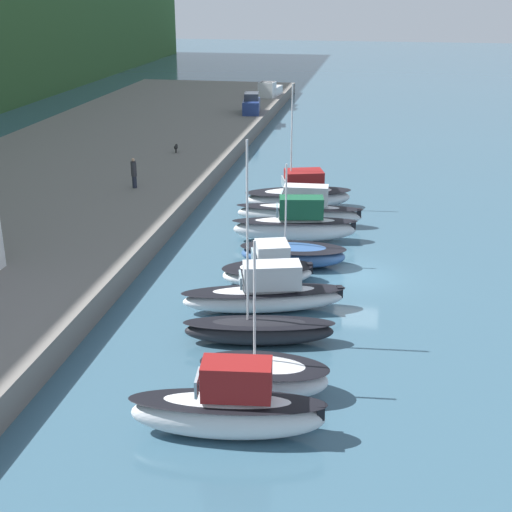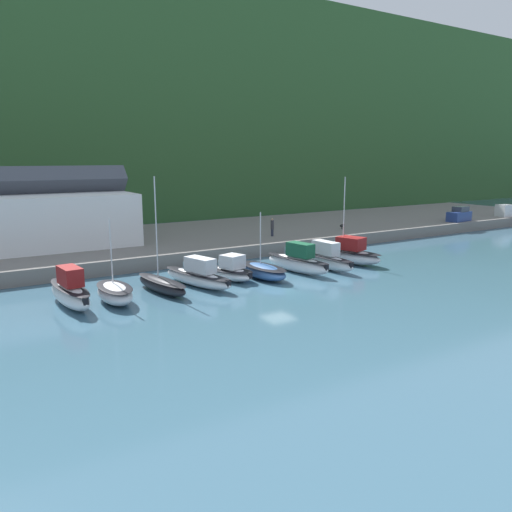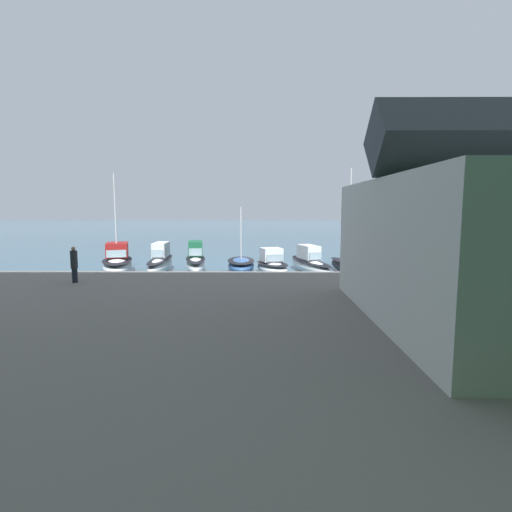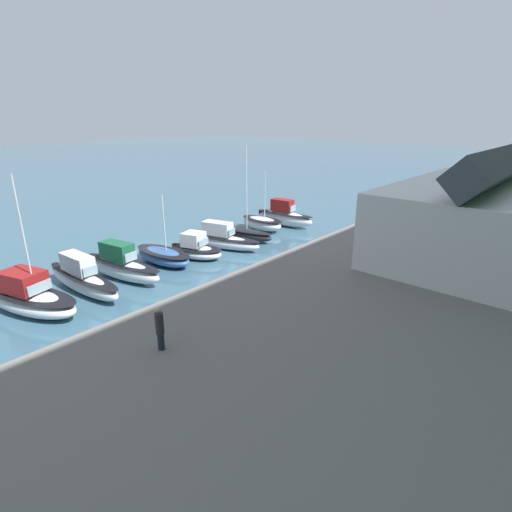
% 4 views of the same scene
% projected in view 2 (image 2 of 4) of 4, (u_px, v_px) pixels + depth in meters
% --- Properties ---
extents(ground_plane, '(320.00, 320.00, 0.00)m').
position_uv_depth(ground_plane, '(279.00, 289.00, 41.10)').
color(ground_plane, '#385B70').
extents(hillside_backdrop, '(240.00, 70.66, 39.18)m').
position_uv_depth(hillside_backdrop, '(63.00, 114.00, 104.17)').
color(hillside_backdrop, '#335B2D').
rests_on(hillside_backdrop, ground_plane).
extents(quay_promenade, '(133.50, 22.50, 1.39)m').
position_uv_depth(quay_promenade, '(171.00, 241.00, 60.29)').
color(quay_promenade, slate).
rests_on(quay_promenade, ground_plane).
extents(harbor_clubhouse, '(19.57, 12.78, 8.38)m').
position_uv_depth(harbor_clubhouse, '(35.00, 218.00, 52.89)').
color(harbor_clubhouse, white).
rests_on(harbor_clubhouse, quay_promenade).
extents(moored_boat_0, '(2.45, 7.19, 3.00)m').
position_uv_depth(moored_boat_0, '(70.00, 292.00, 36.04)').
color(moored_boat_0, silver).
rests_on(moored_boat_0, ground_plane).
extents(moored_boat_1, '(2.28, 5.14, 6.38)m').
position_uv_depth(moored_boat_1, '(115.00, 293.00, 37.04)').
color(moored_boat_1, silver).
rests_on(moored_boat_1, ground_plane).
extents(moored_boat_2, '(2.65, 6.95, 9.22)m').
position_uv_depth(moored_boat_2, '(162.00, 284.00, 39.88)').
color(moored_boat_2, black).
rests_on(moored_boat_2, ground_plane).
extents(moored_boat_3, '(3.78, 8.22, 2.50)m').
position_uv_depth(moored_boat_3, '(198.00, 276.00, 41.78)').
color(moored_boat_3, white).
rests_on(moored_boat_3, ground_plane).
extents(moored_boat_4, '(3.69, 5.38, 2.31)m').
position_uv_depth(moored_boat_4, '(231.00, 271.00, 43.86)').
color(moored_boat_4, white).
rests_on(moored_boat_4, ground_plane).
extents(moored_boat_5, '(2.73, 6.14, 5.91)m').
position_uv_depth(moored_boat_5, '(263.00, 271.00, 44.51)').
color(moored_boat_5, '#33568E').
rests_on(moored_boat_5, ground_plane).
extents(moored_boat_6, '(2.92, 7.93, 2.85)m').
position_uv_depth(moored_boat_6, '(298.00, 261.00, 46.83)').
color(moored_boat_6, silver).
rests_on(moored_boat_6, ground_plane).
extents(moored_boat_7, '(1.99, 8.45, 2.73)m').
position_uv_depth(moored_boat_7, '(323.00, 258.00, 48.52)').
color(moored_boat_7, silver).
rests_on(moored_boat_7, ground_plane).
extents(moored_boat_8, '(4.54, 7.96, 8.74)m').
position_uv_depth(moored_boat_8, '(348.00, 253.00, 50.85)').
color(moored_boat_8, silver).
rests_on(moored_boat_8, ground_plane).
extents(parked_car_0, '(4.40, 2.35, 2.16)m').
position_uv_depth(parked_car_0, '(459.00, 215.00, 73.40)').
color(parked_car_0, navy).
rests_on(parked_car_0, quay_promenade).
extents(pickup_truck_0, '(4.92, 2.50, 1.90)m').
position_uv_depth(pickup_truck_0, '(508.00, 211.00, 79.63)').
color(pickup_truck_0, silver).
rests_on(pickup_truck_0, quay_promenade).
extents(person_on_quay, '(0.40, 0.40, 2.14)m').
position_uv_depth(person_on_quay, '(272.00, 227.00, 59.40)').
color(person_on_quay, '#232838').
rests_on(person_on_quay, quay_promenade).
extents(dog_on_quay, '(0.88, 0.41, 0.68)m').
position_uv_depth(dog_on_quay, '(342.00, 226.00, 65.42)').
color(dog_on_quay, black).
rests_on(dog_on_quay, quay_promenade).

